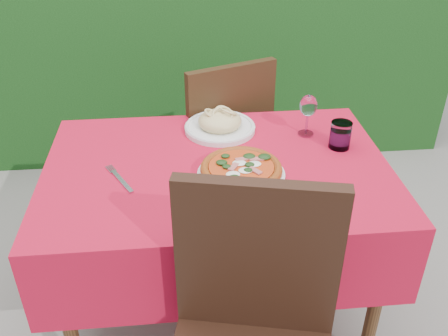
{
  "coord_description": "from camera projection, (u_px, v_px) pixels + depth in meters",
  "views": [
    {
      "loc": [
        -0.13,
        -1.54,
        1.71
      ],
      "look_at": [
        0.02,
        -0.05,
        0.77
      ],
      "focal_mm": 40.0,
      "sensor_mm": 36.0,
      "label": 1
    }
  ],
  "objects": [
    {
      "name": "wine_glass",
      "position": [
        308.0,
        107.0,
        1.96
      ],
      "size": [
        0.07,
        0.07,
        0.17
      ],
      "color": "white",
      "rests_on": "dining_table"
    },
    {
      "name": "hedge",
      "position": [
        195.0,
        9.0,
        3.04
      ],
      "size": [
        3.2,
        0.55,
        1.78
      ],
      "color": "black",
      "rests_on": "ground"
    },
    {
      "name": "pizza_plate",
      "position": [
        241.0,
        170.0,
        1.74
      ],
      "size": [
        0.34,
        0.34,
        0.06
      ],
      "rotation": [
        0.0,
        0.0,
        -0.23
      ],
      "color": "silver",
      "rests_on": "dining_table"
    },
    {
      "name": "pasta_plate",
      "position": [
        220.0,
        124.0,
        2.04
      ],
      "size": [
        0.29,
        0.29,
        0.08
      ],
      "rotation": [
        0.0,
        0.0,
        0.41
      ],
      "color": "silver",
      "rests_on": "dining_table"
    },
    {
      "name": "ground",
      "position": [
        218.0,
        309.0,
        2.22
      ],
      "size": [
        60.0,
        60.0,
        0.0
      ],
      "primitive_type": "plane",
      "color": "slate",
      "rests_on": "ground"
    },
    {
      "name": "chair_far",
      "position": [
        221.0,
        138.0,
        2.43
      ],
      "size": [
        0.55,
        0.55,
        0.95
      ],
      "rotation": [
        0.0,
        0.0,
        3.51
      ],
      "color": "black",
      "rests_on": "ground"
    },
    {
      "name": "fork",
      "position": [
        122.0,
        181.0,
        1.73
      ],
      "size": [
        0.13,
        0.2,
        0.01
      ],
      "primitive_type": "cube",
      "rotation": [
        0.0,
        0.0,
        0.49
      ],
      "color": "#B7B7BE",
      "rests_on": "dining_table"
    },
    {
      "name": "chair_near",
      "position": [
        252.0,
        335.0,
        1.38
      ],
      "size": [
        0.55,
        0.55,
        1.02
      ],
      "rotation": [
        0.0,
        0.0,
        -0.22
      ],
      "color": "black",
      "rests_on": "ground"
    },
    {
      "name": "water_glass",
      "position": [
        340.0,
        136.0,
        1.91
      ],
      "size": [
        0.08,
        0.08,
        0.11
      ],
      "color": "silver",
      "rests_on": "dining_table"
    },
    {
      "name": "dining_table",
      "position": [
        218.0,
        199.0,
        1.9
      ],
      "size": [
        1.26,
        0.86,
        0.75
      ],
      "color": "#4D3018",
      "rests_on": "ground"
    }
  ]
}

